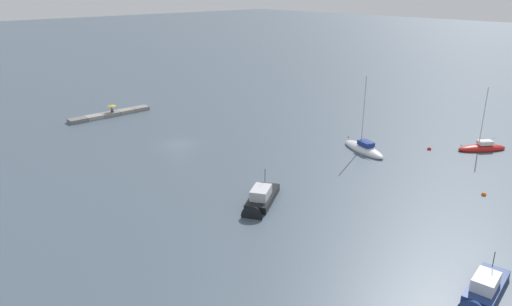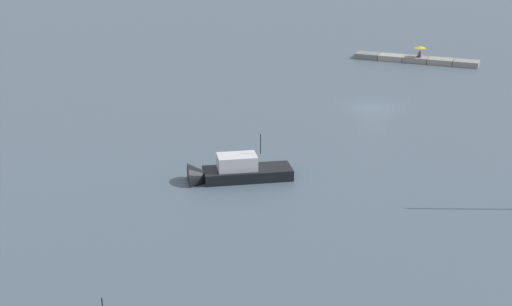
{
  "view_description": "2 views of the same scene",
  "coord_description": "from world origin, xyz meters",
  "px_view_note": "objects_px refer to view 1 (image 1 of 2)",
  "views": [
    {
      "loc": [
        32.39,
        49.84,
        20.0
      ],
      "look_at": [
        -2.88,
        11.76,
        1.25
      ],
      "focal_mm": 32.98,
      "sensor_mm": 36.0,
      "label": 1
    },
    {
      "loc": [
        -14.21,
        62.98,
        18.18
      ],
      "look_at": [
        1.64,
        23.34,
        3.21
      ],
      "focal_mm": 53.54,
      "sensor_mm": 36.0,
      "label": 2
    }
  ],
  "objects_px": {
    "mooring_buoy_mid": "(429,149)",
    "sailboat_red_far": "(482,148)",
    "sailboat_white_near": "(364,149)",
    "umbrella_open_yellow": "(112,105)",
    "mooring_buoy_near": "(484,194)",
    "motorboat_black_far": "(260,202)",
    "motorboat_navy_near": "(482,293)",
    "person_seated_grey_left": "(112,110)"
  },
  "relations": [
    {
      "from": "sailboat_white_near",
      "to": "motorboat_navy_near",
      "type": "xyz_separation_m",
      "value": [
        18.79,
        22.7,
        0.01
      ]
    },
    {
      "from": "umbrella_open_yellow",
      "to": "sailboat_white_near",
      "type": "height_order",
      "value": "sailboat_white_near"
    },
    {
      "from": "umbrella_open_yellow",
      "to": "sailboat_red_far",
      "type": "distance_m",
      "value": 54.5
    },
    {
      "from": "motorboat_navy_near",
      "to": "motorboat_black_far",
      "type": "relative_size",
      "value": 0.92
    },
    {
      "from": "mooring_buoy_mid",
      "to": "person_seated_grey_left",
      "type": "bearing_deg",
      "value": -62.88
    },
    {
      "from": "umbrella_open_yellow",
      "to": "mooring_buoy_mid",
      "type": "bearing_deg",
      "value": 117.13
    },
    {
      "from": "sailboat_white_near",
      "to": "motorboat_navy_near",
      "type": "distance_m",
      "value": 29.47
    },
    {
      "from": "mooring_buoy_near",
      "to": "person_seated_grey_left",
      "type": "bearing_deg",
      "value": -76.18
    },
    {
      "from": "person_seated_grey_left",
      "to": "sailboat_red_far",
      "type": "bearing_deg",
      "value": 129.86
    },
    {
      "from": "sailboat_red_far",
      "to": "motorboat_black_far",
      "type": "bearing_deg",
      "value": 111.43
    },
    {
      "from": "sailboat_red_far",
      "to": "mooring_buoy_near",
      "type": "distance_m",
      "value": 14.77
    },
    {
      "from": "sailboat_red_far",
      "to": "mooring_buoy_near",
      "type": "relative_size",
      "value": 18.08
    },
    {
      "from": "sailboat_red_far",
      "to": "person_seated_grey_left",
      "type": "bearing_deg",
      "value": 64.3
    },
    {
      "from": "umbrella_open_yellow",
      "to": "mooring_buoy_mid",
      "type": "distance_m",
      "value": 48.18
    },
    {
      "from": "motorboat_black_far",
      "to": "mooring_buoy_mid",
      "type": "xyz_separation_m",
      "value": [
        -26.96,
        2.99,
        -0.32
      ]
    },
    {
      "from": "mooring_buoy_near",
      "to": "umbrella_open_yellow",
      "type": "bearing_deg",
      "value": -76.18
    },
    {
      "from": "sailboat_white_near",
      "to": "mooring_buoy_mid",
      "type": "xyz_separation_m",
      "value": [
        -6.71,
        5.32,
        -0.27
      ]
    },
    {
      "from": "mooring_buoy_mid",
      "to": "sailboat_white_near",
      "type": "bearing_deg",
      "value": -38.42
    },
    {
      "from": "motorboat_black_far",
      "to": "sailboat_red_far",
      "type": "bearing_deg",
      "value": -135.34
    },
    {
      "from": "motorboat_navy_near",
      "to": "motorboat_black_far",
      "type": "height_order",
      "value": "motorboat_black_far"
    },
    {
      "from": "person_seated_grey_left",
      "to": "umbrella_open_yellow",
      "type": "relative_size",
      "value": 0.56
    },
    {
      "from": "sailboat_white_near",
      "to": "umbrella_open_yellow",
      "type": "bearing_deg",
      "value": 129.25
    },
    {
      "from": "sailboat_red_far",
      "to": "mooring_buoy_near",
      "type": "xyz_separation_m",
      "value": [
        13.54,
        5.9,
        -0.23
      ]
    },
    {
      "from": "motorboat_black_far",
      "to": "motorboat_navy_near",
      "type": "bearing_deg",
      "value": 152.33
    },
    {
      "from": "person_seated_grey_left",
      "to": "mooring_buoy_near",
      "type": "xyz_separation_m",
      "value": [
        -13.15,
        53.47,
        -0.77
      ]
    },
    {
      "from": "umbrella_open_yellow",
      "to": "mooring_buoy_near",
      "type": "height_order",
      "value": "umbrella_open_yellow"
    },
    {
      "from": "person_seated_grey_left",
      "to": "mooring_buoy_near",
      "type": "relative_size",
      "value": 1.55
    },
    {
      "from": "sailboat_white_near",
      "to": "motorboat_black_far",
      "type": "distance_m",
      "value": 20.39
    },
    {
      "from": "mooring_buoy_near",
      "to": "sailboat_white_near",
      "type": "bearing_deg",
      "value": -97.57
    },
    {
      "from": "umbrella_open_yellow",
      "to": "mooring_buoy_mid",
      "type": "height_order",
      "value": "umbrella_open_yellow"
    },
    {
      "from": "person_seated_grey_left",
      "to": "motorboat_black_far",
      "type": "xyz_separation_m",
      "value": [
        4.99,
        39.92,
        -0.44
      ]
    },
    {
      "from": "umbrella_open_yellow",
      "to": "sailboat_red_far",
      "type": "bearing_deg",
      "value": 119.32
    },
    {
      "from": "mooring_buoy_near",
      "to": "mooring_buoy_mid",
      "type": "height_order",
      "value": "mooring_buoy_mid"
    },
    {
      "from": "mooring_buoy_near",
      "to": "mooring_buoy_mid",
      "type": "distance_m",
      "value": 13.76
    },
    {
      "from": "sailboat_white_near",
      "to": "sailboat_red_far",
      "type": "relative_size",
      "value": 1.16
    },
    {
      "from": "sailboat_white_near",
      "to": "mooring_buoy_near",
      "type": "height_order",
      "value": "sailboat_white_near"
    },
    {
      "from": "sailboat_white_near",
      "to": "sailboat_red_far",
      "type": "bearing_deg",
      "value": -23.98
    },
    {
      "from": "motorboat_black_far",
      "to": "sailboat_white_near",
      "type": "bearing_deg",
      "value": -115.21
    },
    {
      "from": "umbrella_open_yellow",
      "to": "sailboat_white_near",
      "type": "xyz_separation_m",
      "value": [
        -15.25,
        37.53,
        -1.35
      ]
    },
    {
      "from": "mooring_buoy_mid",
      "to": "sailboat_red_far",
      "type": "bearing_deg",
      "value": 135.4
    },
    {
      "from": "motorboat_navy_near",
      "to": "mooring_buoy_near",
      "type": "bearing_deg",
      "value": -75.9
    },
    {
      "from": "sailboat_white_near",
      "to": "motorboat_black_far",
      "type": "bearing_deg",
      "value": -156.3
    }
  ]
}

